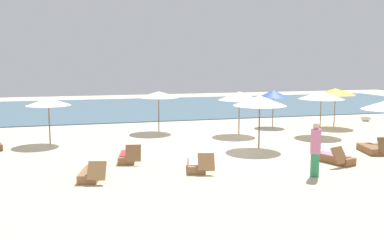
{
  "coord_description": "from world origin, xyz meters",
  "views": [
    {
      "loc": [
        -7.01,
        -17.62,
        3.9
      ],
      "look_at": [
        -1.8,
        1.71,
        1.1
      ],
      "focal_mm": 41.16,
      "sensor_mm": 36.0,
      "label": 1
    }
  ],
  "objects_px": {
    "lounger_3": "(335,158)",
    "person_0": "(315,149)",
    "umbrella_2": "(239,96)",
    "umbrella_5": "(321,95)",
    "umbrella_7": "(260,101)",
    "umbrella_3": "(159,94)",
    "umbrella_6": "(273,94)",
    "umbrella_0": "(335,92)",
    "dog": "(366,118)",
    "lounger_2": "(197,165)",
    "umbrella_4": "(48,102)",
    "lounger_0": "(92,174)",
    "lounger_1": "(128,157)",
    "lounger_5": "(372,149)"
  },
  "relations": [
    {
      "from": "lounger_3",
      "to": "dog",
      "type": "xyz_separation_m",
      "value": [
        8.26,
        9.36,
        0.0
      ]
    },
    {
      "from": "umbrella_0",
      "to": "umbrella_6",
      "type": "xyz_separation_m",
      "value": [
        -3.36,
        1.04,
        -0.12
      ]
    },
    {
      "from": "lounger_1",
      "to": "person_0",
      "type": "bearing_deg",
      "value": -33.63
    },
    {
      "from": "umbrella_5",
      "to": "lounger_0",
      "type": "bearing_deg",
      "value": -155.04
    },
    {
      "from": "umbrella_7",
      "to": "lounger_1",
      "type": "height_order",
      "value": "umbrella_7"
    },
    {
      "from": "umbrella_2",
      "to": "umbrella_4",
      "type": "xyz_separation_m",
      "value": [
        -9.34,
        -0.1,
        -0.06
      ]
    },
    {
      "from": "umbrella_6",
      "to": "lounger_1",
      "type": "distance_m",
      "value": 11.39
    },
    {
      "from": "umbrella_0",
      "to": "umbrella_2",
      "type": "relative_size",
      "value": 1.0
    },
    {
      "from": "umbrella_7",
      "to": "umbrella_0",
      "type": "bearing_deg",
      "value": 34.37
    },
    {
      "from": "lounger_3",
      "to": "person_0",
      "type": "xyz_separation_m",
      "value": [
        -1.73,
        -1.49,
        0.74
      ]
    },
    {
      "from": "umbrella_2",
      "to": "umbrella_6",
      "type": "relative_size",
      "value": 1.05
    },
    {
      "from": "lounger_2",
      "to": "lounger_5",
      "type": "height_order",
      "value": "lounger_5"
    },
    {
      "from": "umbrella_2",
      "to": "umbrella_6",
      "type": "distance_m",
      "value": 3.51
    },
    {
      "from": "umbrella_2",
      "to": "lounger_3",
      "type": "distance_m",
      "value": 7.21
    },
    {
      "from": "lounger_5",
      "to": "person_0",
      "type": "height_order",
      "value": "person_0"
    },
    {
      "from": "umbrella_6",
      "to": "umbrella_4",
      "type": "bearing_deg",
      "value": -170.14
    },
    {
      "from": "umbrella_3",
      "to": "dog",
      "type": "distance_m",
      "value": 13.44
    },
    {
      "from": "umbrella_3",
      "to": "umbrella_6",
      "type": "height_order",
      "value": "umbrella_3"
    },
    {
      "from": "umbrella_0",
      "to": "lounger_3",
      "type": "height_order",
      "value": "umbrella_0"
    },
    {
      "from": "umbrella_7",
      "to": "dog",
      "type": "xyz_separation_m",
      "value": [
        9.92,
        6.08,
        -1.92
      ]
    },
    {
      "from": "lounger_1",
      "to": "lounger_2",
      "type": "bearing_deg",
      "value": -42.37
    },
    {
      "from": "umbrella_7",
      "to": "lounger_0",
      "type": "height_order",
      "value": "umbrella_7"
    },
    {
      "from": "lounger_1",
      "to": "dog",
      "type": "xyz_separation_m",
      "value": [
        15.74,
        7.02,
        0.0
      ]
    },
    {
      "from": "umbrella_0",
      "to": "umbrella_4",
      "type": "xyz_separation_m",
      "value": [
        -15.57,
        -1.08,
        -0.09
      ]
    },
    {
      "from": "umbrella_3",
      "to": "umbrella_4",
      "type": "bearing_deg",
      "value": -159.77
    },
    {
      "from": "umbrella_3",
      "to": "lounger_5",
      "type": "xyz_separation_m",
      "value": [
        7.58,
        -7.6,
        -1.84
      ]
    },
    {
      "from": "umbrella_5",
      "to": "lounger_1",
      "type": "xyz_separation_m",
      "value": [
        -10.2,
        -3.2,
        -1.9
      ]
    },
    {
      "from": "umbrella_0",
      "to": "lounger_2",
      "type": "distance_m",
      "value": 12.91
    },
    {
      "from": "umbrella_6",
      "to": "dog",
      "type": "relative_size",
      "value": 2.89
    },
    {
      "from": "umbrella_3",
      "to": "lounger_5",
      "type": "bearing_deg",
      "value": -45.06
    },
    {
      "from": "umbrella_3",
      "to": "lounger_0",
      "type": "bearing_deg",
      "value": -114.16
    },
    {
      "from": "umbrella_3",
      "to": "lounger_5",
      "type": "height_order",
      "value": "umbrella_3"
    },
    {
      "from": "umbrella_0",
      "to": "umbrella_5",
      "type": "xyz_separation_m",
      "value": [
        -2.32,
        -2.32,
        0.04
      ]
    },
    {
      "from": "umbrella_4",
      "to": "lounger_0",
      "type": "height_order",
      "value": "umbrella_4"
    },
    {
      "from": "umbrella_6",
      "to": "lounger_1",
      "type": "height_order",
      "value": "umbrella_6"
    },
    {
      "from": "umbrella_2",
      "to": "umbrella_7",
      "type": "distance_m",
      "value": 3.63
    },
    {
      "from": "umbrella_0",
      "to": "person_0",
      "type": "relative_size",
      "value": 1.23
    },
    {
      "from": "umbrella_6",
      "to": "umbrella_2",
      "type": "bearing_deg",
      "value": -144.85
    },
    {
      "from": "lounger_2",
      "to": "dog",
      "type": "xyz_separation_m",
      "value": [
        13.56,
        9.02,
        0.01
      ]
    },
    {
      "from": "umbrella_4",
      "to": "lounger_5",
      "type": "distance_m",
      "value": 14.33
    },
    {
      "from": "umbrella_2",
      "to": "dog",
      "type": "xyz_separation_m",
      "value": [
        9.46,
        2.48,
        -1.83
      ]
    },
    {
      "from": "lounger_3",
      "to": "dog",
      "type": "relative_size",
      "value": 2.37
    },
    {
      "from": "umbrella_2",
      "to": "umbrella_7",
      "type": "relative_size",
      "value": 0.96
    },
    {
      "from": "umbrella_2",
      "to": "lounger_2",
      "type": "xyz_separation_m",
      "value": [
        -4.1,
        -6.54,
        -1.83
      ]
    },
    {
      "from": "umbrella_2",
      "to": "lounger_0",
      "type": "height_order",
      "value": "umbrella_2"
    },
    {
      "from": "umbrella_5",
      "to": "lounger_2",
      "type": "xyz_separation_m",
      "value": [
        -8.01,
        -5.2,
        -1.9
      ]
    },
    {
      "from": "umbrella_2",
      "to": "person_0",
      "type": "height_order",
      "value": "umbrella_2"
    },
    {
      "from": "umbrella_3",
      "to": "umbrella_2",
      "type": "bearing_deg",
      "value": -26.55
    },
    {
      "from": "umbrella_5",
      "to": "umbrella_7",
      "type": "distance_m",
      "value": 4.91
    },
    {
      "from": "umbrella_0",
      "to": "person_0",
      "type": "distance_m",
      "value": 11.59
    }
  ]
}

